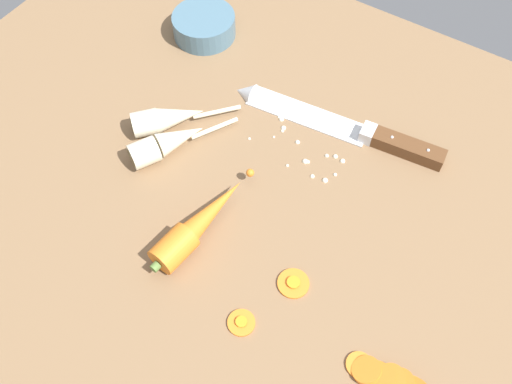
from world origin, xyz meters
The scene contains 10 objects.
ground_plane centered at (0.00, 0.00, -2.00)cm, with size 120.00×90.00×4.00cm, color brown.
chefs_knife centered at (2.84, 15.88, 0.65)cm, with size 34.86×7.13×4.18cm.
whole_carrot centered at (-3.65, -11.02, 2.10)cm, with size 6.04×20.54×4.20cm.
parsnip_front centered at (-15.75, -2.21, 1.98)cm, with size 10.63×16.38×4.00cm.
parsnip_mid_left centered at (-18.57, 1.85, 1.98)cm, with size 13.11×14.32×4.00cm.
carrot_slice_stack centered at (26.96, -15.56, 1.22)cm, with size 10.14×4.02×3.40cm.
carrot_slice_stray_near centered at (8.50, -18.80, 0.36)cm, with size 3.56×3.56×0.70cm.
carrot_slice_stray_mid centered at (11.35, -10.69, 0.36)cm, with size 4.25×4.25×0.70cm.
prep_bowl centered at (-26.19, 22.16, 2.15)cm, with size 11.00×11.00×4.00cm.
mince_crumbs centered at (2.31, 9.08, 0.37)cm, with size 14.95×7.89×0.88cm.
Camera 1 is at (22.64, -37.57, 67.31)cm, focal length 38.53 mm.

